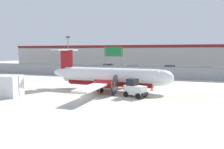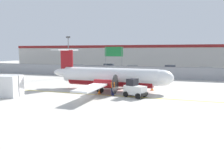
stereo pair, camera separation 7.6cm
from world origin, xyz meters
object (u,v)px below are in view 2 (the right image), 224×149
(traffic_cone_near_right, at_px, (152,88))
(highway_sign, at_px, (114,54))
(parked_car_1, at_px, (108,67))
(baggage_tug, at_px, (135,89))
(traffic_cone_near_left, at_px, (99,91))
(parked_car_2, at_px, (133,69))
(ground_crew_worker, at_px, (113,87))
(cargo_container, at_px, (8,86))
(parked_car_3, at_px, (171,69))
(commuter_airplane, at_px, (112,77))
(parked_car_4, at_px, (206,71))
(parked_car_0, at_px, (77,68))
(apron_light_pole, at_px, (68,53))

(traffic_cone_near_right, relative_size, highway_sign, 0.12)
(parked_car_1, bearing_deg, baggage_tug, 110.17)
(baggage_tug, relative_size, traffic_cone_near_right, 4.02)
(traffic_cone_near_left, distance_m, parked_car_2, 22.75)
(ground_crew_worker, relative_size, cargo_container, 0.64)
(traffic_cone_near_left, distance_m, parked_car_3, 27.02)
(commuter_airplane, xyz_separation_m, traffic_cone_near_left, (-0.68, -2.41, -1.29))
(commuter_airplane, distance_m, highway_sign, 15.75)
(parked_car_1, distance_m, parked_car_2, 8.58)
(parked_car_3, distance_m, highway_sign, 13.85)
(ground_crew_worker, bearing_deg, traffic_cone_near_right, -10.81)
(parked_car_3, bearing_deg, baggage_tug, -96.31)
(baggage_tug, distance_m, parked_car_3, 26.89)
(parked_car_4, bearing_deg, ground_crew_worker, -113.15)
(traffic_cone_near_right, relative_size, parked_car_1, 0.15)
(baggage_tug, bearing_deg, traffic_cone_near_right, 97.19)
(ground_crew_worker, height_order, parked_car_2, same)
(parked_car_0, height_order, parked_car_1, same)
(traffic_cone_near_left, distance_m, parked_car_4, 25.51)
(commuter_airplane, relative_size, parked_car_1, 3.74)
(parked_car_3, bearing_deg, apron_light_pole, -141.93)
(traffic_cone_near_right, distance_m, parked_car_3, 22.45)
(ground_crew_worker, height_order, apron_light_pole, apron_light_pole)
(parked_car_1, distance_m, highway_sign, 11.56)
(parked_car_1, bearing_deg, ground_crew_worker, 105.99)
(parked_car_0, relative_size, parked_car_3, 1.03)
(traffic_cone_near_left, bearing_deg, parked_car_1, 106.35)
(parked_car_4, bearing_deg, parked_car_3, 150.56)
(traffic_cone_near_right, height_order, apron_light_pole, apron_light_pole)
(parked_car_0, height_order, apron_light_pole, apron_light_pole)
(ground_crew_worker, distance_m, parked_car_1, 29.80)
(baggage_tug, bearing_deg, highway_sign, 136.41)
(baggage_tug, distance_m, highway_sign, 19.77)
(parked_car_2, relative_size, highway_sign, 0.80)
(parked_car_0, distance_m, parked_car_4, 26.61)
(parked_car_3, relative_size, highway_sign, 0.77)
(parked_car_0, bearing_deg, ground_crew_worker, -49.24)
(baggage_tug, relative_size, parked_car_3, 0.61)
(commuter_airplane, distance_m, parked_car_4, 23.11)
(traffic_cone_near_left, height_order, parked_car_1, parked_car_1)
(ground_crew_worker, bearing_deg, parked_car_3, 18.12)
(traffic_cone_near_right, xyz_separation_m, parked_car_2, (-6.28, 18.93, 0.58))
(parked_car_3, height_order, highway_sign, highway_sign)
(parked_car_4, height_order, apron_light_pole, apron_light_pole)
(parked_car_4, bearing_deg, traffic_cone_near_left, -117.31)
(traffic_cone_near_right, height_order, parked_car_0, parked_car_0)
(ground_crew_worker, xyz_separation_m, parked_car_3, (4.80, 26.84, -0.06))
(parked_car_0, bearing_deg, parked_car_1, 55.05)
(traffic_cone_near_right, distance_m, parked_car_4, 19.66)
(apron_light_pole, distance_m, highway_sign, 8.51)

